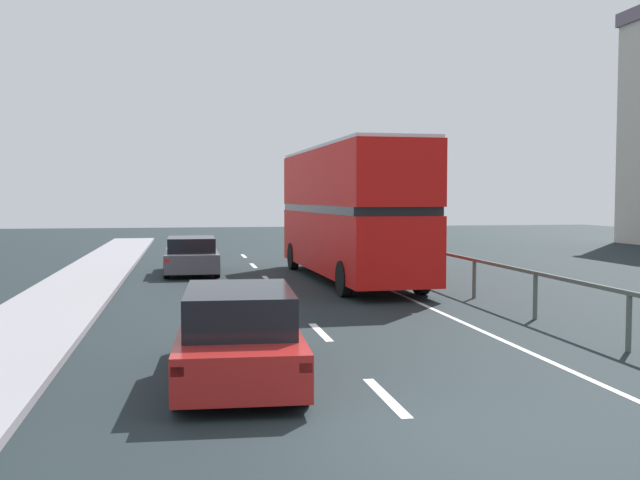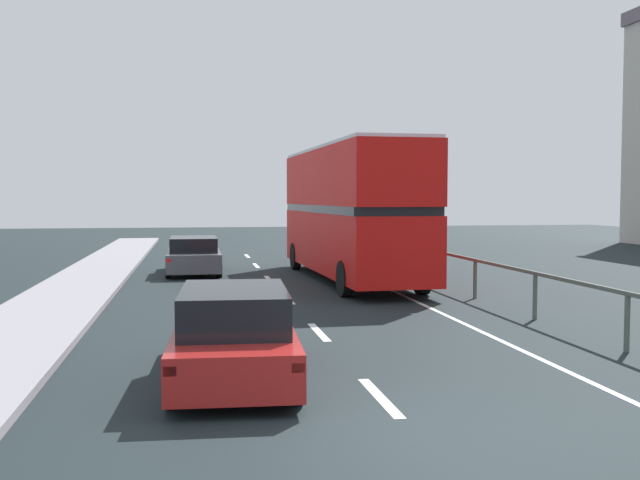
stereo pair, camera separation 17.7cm
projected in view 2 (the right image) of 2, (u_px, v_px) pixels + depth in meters
The scene contains 6 objects.
ground_plane at pixel (417, 441), 8.29m from camera, with size 74.19×120.00×0.10m, color black.
lane_paint_markings at pixel (399, 316), 16.70m from camera, with size 3.40×46.00×0.01m.
bridge_side_railing at pixel (502, 273), 17.95m from camera, with size 0.10×42.00×1.08m.
double_decker_bus_red at pixel (350, 210), 23.86m from camera, with size 2.80×10.90×4.36m.
hatchback_car_near at pixel (234, 335), 10.96m from camera, with size 1.98×4.58×1.38m.
sedan_car_ahead at pixel (194, 256), 26.17m from camera, with size 1.89×4.46×1.32m.
Camera 2 is at (-2.50, -7.83, 2.72)m, focal length 41.01 mm.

